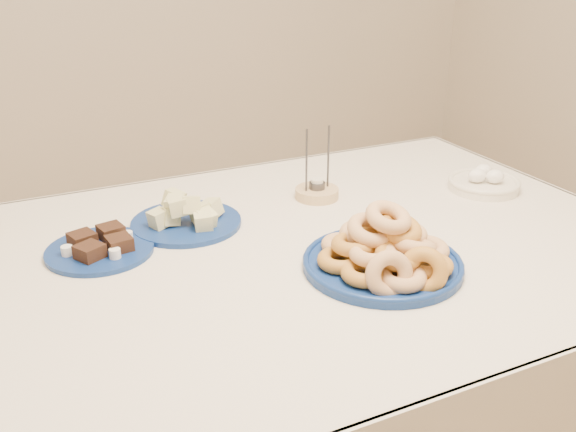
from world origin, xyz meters
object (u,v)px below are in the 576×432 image
object	(u,v)px
donut_platter	(385,253)
melon_plate	(186,218)
egg_bowl	(484,182)
candle_holder	(317,191)
dining_table	(278,291)
brownie_plate	(100,247)

from	to	relation	value
donut_platter	melon_plate	size ratio (longest dim) A/B	1.38
melon_plate	egg_bowl	bearing A→B (deg)	-8.21
candle_holder	egg_bowl	size ratio (longest dim) A/B	0.77
egg_bowl	dining_table	bearing A→B (deg)	-172.27
dining_table	egg_bowl	size ratio (longest dim) A/B	6.94
dining_table	melon_plate	bearing A→B (deg)	125.26
candle_holder	egg_bowl	bearing A→B (deg)	-18.17
dining_table	brownie_plate	distance (m)	0.40
donut_platter	candle_holder	xyz separation A→B (m)	(0.06, 0.41, -0.02)
donut_platter	melon_plate	xyz separation A→B (m)	(-0.30, 0.38, -0.01)
donut_platter	candle_holder	distance (m)	0.42
brownie_plate	egg_bowl	size ratio (longest dim) A/B	1.20
brownie_plate	candle_holder	xyz separation A→B (m)	(0.57, 0.08, 0.01)
brownie_plate	melon_plate	bearing A→B (deg)	13.50
donut_platter	brownie_plate	xyz separation A→B (m)	(-0.51, 0.33, -0.03)
dining_table	donut_platter	size ratio (longest dim) A/B	4.04
candle_holder	egg_bowl	xyz separation A→B (m)	(0.44, -0.14, 0.00)
dining_table	candle_holder	xyz separation A→B (m)	(0.22, 0.23, 0.12)
donut_platter	egg_bowl	size ratio (longest dim) A/B	1.72
dining_table	candle_holder	distance (m)	0.34
dining_table	brownie_plate	bearing A→B (deg)	156.41
donut_platter	brownie_plate	world-z (taller)	donut_platter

